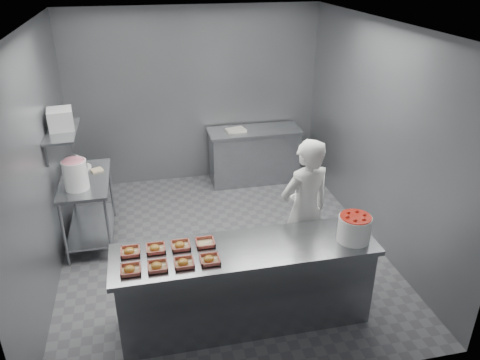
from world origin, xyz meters
The scene contains 24 objects.
floor centered at (0.00, 0.00, 0.00)m, with size 4.50×4.50×0.00m, color #4C4C51.
ceiling centered at (0.00, 0.00, 2.80)m, with size 4.50×4.50×0.00m, color white.
wall_back centered at (0.00, 2.25, 1.40)m, with size 4.00×0.04×2.80m, color slate.
wall_left centered at (-2.00, 0.00, 1.40)m, with size 0.04×4.50×2.80m, color slate.
wall_right centered at (2.00, 0.00, 1.40)m, with size 0.04×4.50×2.80m, color slate.
service_counter centered at (0.00, -1.35, 0.45)m, with size 2.60×0.70×0.90m.
prep_table centered at (-1.65, 0.60, 0.59)m, with size 0.60×1.20×0.90m.
back_counter centered at (0.90, 1.90, 0.45)m, with size 1.50×0.60×0.90m.
wall_shelf centered at (-1.82, 0.60, 1.55)m, with size 0.35×0.90×0.03m, color slate.
tray_0 centered at (-1.10, -1.50, 0.92)m, with size 0.19×0.18×0.06m.
tray_1 centered at (-0.86, -1.50, 0.92)m, with size 0.19×0.18×0.06m.
tray_2 centered at (-0.62, -1.50, 0.92)m, with size 0.19×0.18×0.06m.
tray_3 centered at (-0.38, -1.50, 0.92)m, with size 0.19×0.18×0.06m.
tray_4 centered at (-1.10, -1.20, 0.92)m, with size 0.19×0.18×0.06m.
tray_5 centered at (-0.86, -1.20, 0.92)m, with size 0.19×0.18×0.06m.
tray_6 centered at (-0.62, -1.20, 0.92)m, with size 0.19×0.18×0.06m.
tray_7 centered at (-0.37, -1.20, 0.92)m, with size 0.19×0.18×0.04m.
worker centered at (0.82, -0.75, 0.87)m, with size 0.63×0.42×1.74m, color white.
strawberry_tub centered at (1.08, -1.44, 1.04)m, with size 0.33×0.33×0.27m.
glaze_bucket centered at (-1.71, 0.33, 1.09)m, with size 0.30×0.29×0.44m.
bucket_lid centered at (-1.73, 0.94, 0.91)m, with size 0.28×0.28×0.02m, color white.
rag centered at (-1.51, 0.81, 0.91)m, with size 0.14×0.12×0.02m, color #CCB28C.
appliance centered at (-1.82, 0.65, 1.69)m, with size 0.28×0.32×0.24m, color gray.
paper_stack centered at (0.59, 1.90, 0.92)m, with size 0.30×0.22×0.04m, color silver.
Camera 1 is at (-0.87, -5.04, 3.48)m, focal length 35.00 mm.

